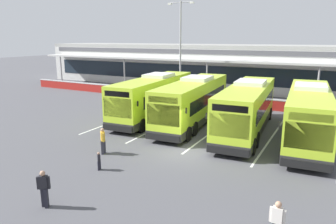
{
  "coord_description": "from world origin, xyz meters",
  "views": [
    {
      "loc": [
        7.76,
        -16.7,
        6.89
      ],
      "look_at": [
        -2.84,
        3.0,
        1.6
      ],
      "focal_mm": 33.43,
      "sensor_mm": 36.0,
      "label": 1
    }
  ],
  "objects_px": {
    "coach_bus_centre": "(247,109)",
    "pedestrian_child": "(99,160)",
    "coach_bus_leftmost": "(154,97)",
    "coach_bus_right_centre": "(308,115)",
    "lamp_post_west": "(180,44)",
    "pedestrian_in_dark_coat": "(277,222)",
    "pedestrian_near_bin": "(44,188)",
    "coach_bus_left_centre": "(193,102)",
    "pedestrian_with_handbag": "(103,140)"
  },
  "relations": [
    {
      "from": "coach_bus_centre",
      "to": "pedestrian_child",
      "type": "bearing_deg",
      "value": -115.59
    },
    {
      "from": "coach_bus_leftmost",
      "to": "pedestrian_child",
      "type": "distance_m",
      "value": 11.98
    },
    {
      "from": "coach_bus_centre",
      "to": "coach_bus_right_centre",
      "type": "bearing_deg",
      "value": -1.16
    },
    {
      "from": "lamp_post_west",
      "to": "coach_bus_centre",
      "type": "bearing_deg",
      "value": -44.95
    },
    {
      "from": "coach_bus_centre",
      "to": "pedestrian_in_dark_coat",
      "type": "xyz_separation_m",
      "value": [
        4.33,
        -12.69,
        -0.91
      ]
    },
    {
      "from": "pedestrian_child",
      "to": "pedestrian_near_bin",
      "type": "bearing_deg",
      "value": -82.59
    },
    {
      "from": "coach_bus_right_centre",
      "to": "pedestrian_in_dark_coat",
      "type": "bearing_deg",
      "value": -89.25
    },
    {
      "from": "coach_bus_leftmost",
      "to": "coach_bus_left_centre",
      "type": "bearing_deg",
      "value": -5.03
    },
    {
      "from": "pedestrian_in_dark_coat",
      "to": "lamp_post_west",
      "type": "relative_size",
      "value": 0.15
    },
    {
      "from": "coach_bus_centre",
      "to": "pedestrian_in_dark_coat",
      "type": "distance_m",
      "value": 13.44
    },
    {
      "from": "coach_bus_leftmost",
      "to": "pedestrian_in_dark_coat",
      "type": "xyz_separation_m",
      "value": [
        12.79,
        -13.45,
        -0.91
      ]
    },
    {
      "from": "lamp_post_west",
      "to": "coach_bus_right_centre",
      "type": "bearing_deg",
      "value": -36.03
    },
    {
      "from": "pedestrian_near_bin",
      "to": "pedestrian_with_handbag",
      "type": "bearing_deg",
      "value": 107.57
    },
    {
      "from": "coach_bus_left_centre",
      "to": "pedestrian_in_dark_coat",
      "type": "relative_size",
      "value": 7.6
    },
    {
      "from": "pedestrian_with_handbag",
      "to": "pedestrian_child",
      "type": "bearing_deg",
      "value": -55.43
    },
    {
      "from": "pedestrian_in_dark_coat",
      "to": "pedestrian_child",
      "type": "height_order",
      "value": "pedestrian_in_dark_coat"
    },
    {
      "from": "pedestrian_in_dark_coat",
      "to": "lamp_post_west",
      "type": "distance_m",
      "value": 28.53
    },
    {
      "from": "coach_bus_leftmost",
      "to": "pedestrian_near_bin",
      "type": "bearing_deg",
      "value": -75.94
    },
    {
      "from": "coach_bus_leftmost",
      "to": "coach_bus_right_centre",
      "type": "distance_m",
      "value": 12.65
    },
    {
      "from": "coach_bus_leftmost",
      "to": "pedestrian_in_dark_coat",
      "type": "distance_m",
      "value": 18.58
    },
    {
      "from": "pedestrian_child",
      "to": "lamp_post_west",
      "type": "distance_m",
      "value": 23.01
    },
    {
      "from": "pedestrian_child",
      "to": "coach_bus_right_centre",
      "type": "bearing_deg",
      "value": 48.78
    },
    {
      "from": "lamp_post_west",
      "to": "coach_bus_leftmost",
      "type": "bearing_deg",
      "value": -76.6
    },
    {
      "from": "coach_bus_centre",
      "to": "coach_bus_right_centre",
      "type": "distance_m",
      "value": 4.17
    },
    {
      "from": "coach_bus_leftmost",
      "to": "lamp_post_west",
      "type": "relative_size",
      "value": 1.12
    },
    {
      "from": "coach_bus_centre",
      "to": "pedestrian_with_handbag",
      "type": "bearing_deg",
      "value": -126.88
    },
    {
      "from": "pedestrian_with_handbag",
      "to": "pedestrian_child",
      "type": "relative_size",
      "value": 1.61
    },
    {
      "from": "coach_bus_right_centre",
      "to": "coach_bus_leftmost",
      "type": "bearing_deg",
      "value": 176.17
    },
    {
      "from": "pedestrian_in_dark_coat",
      "to": "coach_bus_centre",
      "type": "bearing_deg",
      "value": 108.84
    },
    {
      "from": "coach_bus_centre",
      "to": "lamp_post_west",
      "type": "height_order",
      "value": "lamp_post_west"
    },
    {
      "from": "coach_bus_centre",
      "to": "coach_bus_right_centre",
      "type": "relative_size",
      "value": 1.0
    },
    {
      "from": "coach_bus_left_centre",
      "to": "coach_bus_centre",
      "type": "height_order",
      "value": "same"
    },
    {
      "from": "coach_bus_centre",
      "to": "pedestrian_child",
      "type": "relative_size",
      "value": 12.26
    },
    {
      "from": "pedestrian_with_handbag",
      "to": "pedestrian_in_dark_coat",
      "type": "distance_m",
      "value": 11.55
    },
    {
      "from": "pedestrian_near_bin",
      "to": "pedestrian_in_dark_coat",
      "type": "bearing_deg",
      "value": 12.71
    },
    {
      "from": "coach_bus_left_centre",
      "to": "pedestrian_near_bin",
      "type": "xyz_separation_m",
      "value": [
        -0.05,
        -15.11,
        -0.91
      ]
    },
    {
      "from": "coach_bus_left_centre",
      "to": "pedestrian_with_handbag",
      "type": "distance_m",
      "value": 9.34
    },
    {
      "from": "pedestrian_child",
      "to": "lamp_post_west",
      "type": "xyz_separation_m",
      "value": [
        -5.75,
        21.52,
        5.75
      ]
    },
    {
      "from": "coach_bus_left_centre",
      "to": "pedestrian_child",
      "type": "xyz_separation_m",
      "value": [
        -0.58,
        -11.09,
        -1.24
      ]
    },
    {
      "from": "pedestrian_in_dark_coat",
      "to": "lamp_post_west",
      "type": "xyz_separation_m",
      "value": [
        -15.19,
        23.53,
        5.42
      ]
    },
    {
      "from": "coach_bus_leftmost",
      "to": "lamp_post_west",
      "type": "xyz_separation_m",
      "value": [
        -2.4,
        10.08,
        4.5
      ]
    },
    {
      "from": "coach_bus_centre",
      "to": "pedestrian_with_handbag",
      "type": "distance_m",
      "value": 10.87
    },
    {
      "from": "coach_bus_leftmost",
      "to": "pedestrian_with_handbag",
      "type": "height_order",
      "value": "coach_bus_leftmost"
    },
    {
      "from": "coach_bus_left_centre",
      "to": "coach_bus_right_centre",
      "type": "relative_size",
      "value": 1.0
    },
    {
      "from": "pedestrian_with_handbag",
      "to": "pedestrian_in_dark_coat",
      "type": "height_order",
      "value": "same"
    },
    {
      "from": "coach_bus_leftmost",
      "to": "coach_bus_right_centre",
      "type": "relative_size",
      "value": 1.0
    },
    {
      "from": "coach_bus_centre",
      "to": "pedestrian_with_handbag",
      "type": "height_order",
      "value": "coach_bus_centre"
    },
    {
      "from": "coach_bus_leftmost",
      "to": "lamp_post_west",
      "type": "distance_m",
      "value": 11.3
    },
    {
      "from": "coach_bus_leftmost",
      "to": "pedestrian_near_bin",
      "type": "height_order",
      "value": "coach_bus_leftmost"
    },
    {
      "from": "coach_bus_left_centre",
      "to": "coach_bus_right_centre",
      "type": "height_order",
      "value": "same"
    }
  ]
}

